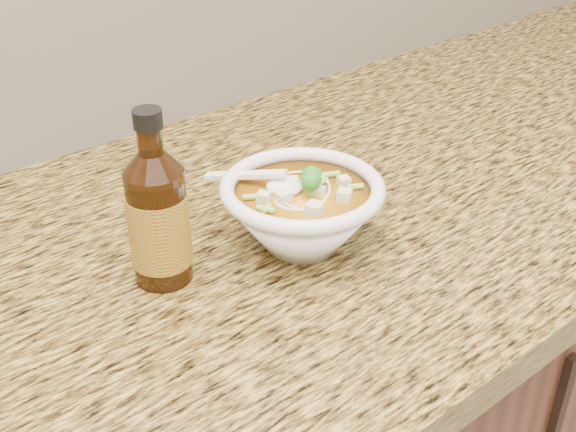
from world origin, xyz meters
TOP-DOWN VIEW (x-y plane):
  - soup_bowl at (0.33, 1.60)m, footprint 0.18×0.19m
  - hot_sauce_bottle at (0.18, 1.65)m, footprint 0.08×0.08m

SIDE VIEW (x-z plane):
  - soup_bowl at x=0.33m, z-range 0.89..0.99m
  - hot_sauce_bottle at x=0.18m, z-range 0.88..1.07m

